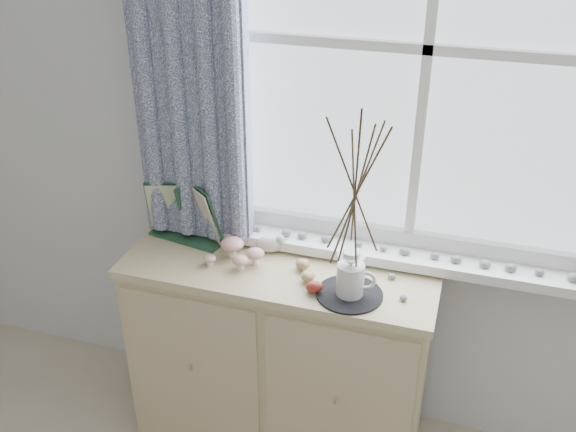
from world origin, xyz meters
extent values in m
cube|color=silver|center=(0.00, 2.00, 1.30)|extent=(4.00, 0.04, 2.60)
cube|color=silver|center=(0.30, 2.00, 1.65)|extent=(1.30, 0.01, 1.40)
cube|color=white|center=(0.30, 1.92, 0.88)|extent=(1.45, 0.16, 0.04)
cube|color=#0B1A3E|center=(-0.52, 1.87, 1.68)|extent=(0.44, 0.06, 1.61)
cube|color=#C6B78A|center=(-0.15, 1.75, 0.41)|extent=(1.17, 0.43, 0.81)
cube|color=#C6B78A|center=(-0.15, 1.75, 0.83)|extent=(1.20, 0.45, 0.03)
cube|color=beige|center=(-0.44, 1.53, 0.41)|extent=(0.55, 0.01, 0.75)
cube|color=beige|center=(0.14, 1.53, 0.41)|extent=(0.55, 0.01, 0.75)
cylinder|color=white|center=(-0.34, 1.76, 0.88)|extent=(0.03, 0.03, 0.06)
ellipsoid|color=#9A0E04|center=(-0.34, 1.76, 0.91)|extent=(0.09, 0.09, 0.05)
cylinder|color=white|center=(-0.28, 1.69, 0.87)|extent=(0.03, 0.03, 0.04)
ellipsoid|color=#9A0E04|center=(-0.28, 1.69, 0.89)|extent=(0.06, 0.06, 0.03)
cylinder|color=white|center=(-0.40, 1.68, 0.87)|extent=(0.02, 0.02, 0.03)
ellipsoid|color=#9A0E04|center=(-0.40, 1.68, 0.88)|extent=(0.05, 0.05, 0.03)
cylinder|color=white|center=(-0.24, 1.74, 0.87)|extent=(0.03, 0.03, 0.05)
ellipsoid|color=#9A0E04|center=(-0.24, 1.74, 0.90)|extent=(0.07, 0.07, 0.04)
ellipsoid|color=tan|center=(-0.02, 1.69, 0.88)|extent=(0.05, 0.04, 0.06)
ellipsoid|color=tan|center=(-0.06, 1.76, 0.88)|extent=(0.05, 0.04, 0.06)
ellipsoid|color=maroon|center=(0.02, 1.63, 0.88)|extent=(0.05, 0.04, 0.06)
cylinder|color=black|center=(0.14, 1.65, 0.85)|extent=(0.24, 0.24, 0.01)
cylinder|color=silver|center=(0.14, 1.65, 0.92)|extent=(0.11, 0.11, 0.12)
cone|color=silver|center=(0.14, 1.65, 1.00)|extent=(0.10, 0.10, 0.04)
cylinder|color=silver|center=(0.14, 1.65, 1.02)|extent=(0.06, 0.06, 0.03)
torus|color=silver|center=(0.20, 1.65, 0.92)|extent=(0.07, 0.03, 0.07)
ellipsoid|color=gray|center=(0.11, 1.65, 0.86)|extent=(0.03, 0.03, 0.02)
ellipsoid|color=gray|center=(0.15, 1.81, 0.86)|extent=(0.03, 0.03, 0.02)
ellipsoid|color=gray|center=(0.33, 1.67, 0.86)|extent=(0.03, 0.03, 0.02)
ellipsoid|color=gray|center=(0.03, 1.85, 0.86)|extent=(0.03, 0.03, 0.02)
ellipsoid|color=gray|center=(0.27, 1.79, 0.86)|extent=(0.03, 0.03, 0.02)
camera|label=1|loc=(0.48, -0.18, 2.18)|focal=40.00mm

